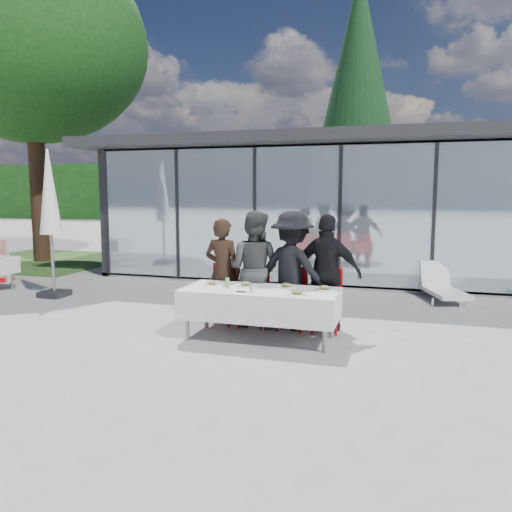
% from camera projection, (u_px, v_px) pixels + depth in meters
% --- Properties ---
extents(ground, '(90.00, 90.00, 0.00)m').
position_uv_depth(ground, '(236.00, 334.00, 7.58)').
color(ground, '#9A9792').
rests_on(ground, ground).
extents(pavilion, '(14.80, 8.80, 3.44)m').
position_uv_depth(pavilion, '(392.00, 192.00, 14.50)').
color(pavilion, gray).
rests_on(pavilion, ground).
extents(treeline, '(62.50, 2.00, 4.40)m').
position_uv_depth(treeline, '(339.00, 192.00, 34.49)').
color(treeline, '#103410').
rests_on(treeline, ground).
extents(dining_table, '(2.26, 0.96, 0.75)m').
position_uv_depth(dining_table, '(260.00, 303.00, 7.24)').
color(dining_table, white).
rests_on(dining_table, ground).
extents(diner_a, '(0.70, 0.70, 1.73)m').
position_uv_depth(diner_a, '(223.00, 271.00, 8.12)').
color(diner_a, '#321F16').
rests_on(diner_a, ground).
extents(diner_chair_a, '(0.44, 0.44, 0.97)m').
position_uv_depth(diner_chair_a, '(224.00, 290.00, 8.19)').
color(diner_chair_a, '#AC0B0E').
rests_on(diner_chair_a, ground).
extents(diner_b, '(1.01, 1.01, 1.85)m').
position_uv_depth(diner_b, '(254.00, 269.00, 7.96)').
color(diner_b, '#464646').
rests_on(diner_b, ground).
extents(diner_chair_b, '(0.44, 0.44, 0.97)m').
position_uv_depth(diner_chair_b, '(255.00, 292.00, 8.04)').
color(diner_chair_b, '#AC0B0E').
rests_on(diner_chair_b, ground).
extents(diner_c, '(1.52, 1.52, 1.86)m').
position_uv_depth(diner_c, '(292.00, 270.00, 7.78)').
color(diner_c, black).
rests_on(diner_c, ground).
extents(diner_chair_c, '(0.44, 0.44, 0.97)m').
position_uv_depth(diner_chair_c, '(293.00, 295.00, 7.86)').
color(diner_chair_c, '#AC0B0E').
rests_on(diner_chair_c, ground).
extents(diner_d, '(1.22, 1.22, 1.81)m').
position_uv_depth(diner_d, '(327.00, 273.00, 7.63)').
color(diner_d, black).
rests_on(diner_d, ground).
extents(diner_chair_d, '(0.44, 0.44, 0.97)m').
position_uv_depth(diner_chair_d, '(327.00, 297.00, 7.71)').
color(diner_chair_d, '#AC0B0E').
rests_on(diner_chair_d, ground).
extents(plate_a, '(0.27, 0.27, 0.07)m').
position_uv_depth(plate_a, '(212.00, 283.00, 7.52)').
color(plate_a, white).
rests_on(plate_a, dining_table).
extents(plate_b, '(0.27, 0.27, 0.07)m').
position_uv_depth(plate_b, '(246.00, 284.00, 7.43)').
color(plate_b, white).
rests_on(plate_b, dining_table).
extents(plate_c, '(0.27, 0.27, 0.07)m').
position_uv_depth(plate_c, '(286.00, 286.00, 7.33)').
color(plate_c, white).
rests_on(plate_c, dining_table).
extents(plate_d, '(0.27, 0.27, 0.07)m').
position_uv_depth(plate_d, '(325.00, 289.00, 7.12)').
color(plate_d, white).
rests_on(plate_d, dining_table).
extents(plate_extra, '(0.27, 0.27, 0.07)m').
position_uv_depth(plate_extra, '(297.00, 293.00, 6.79)').
color(plate_extra, white).
rests_on(plate_extra, dining_table).
extents(juice_bottle, '(0.06, 0.06, 0.14)m').
position_uv_depth(juice_bottle, '(227.00, 283.00, 7.31)').
color(juice_bottle, '#7EB64B').
rests_on(juice_bottle, dining_table).
extents(drinking_glasses, '(0.07, 0.07, 0.10)m').
position_uv_depth(drinking_glasses, '(252.00, 289.00, 6.95)').
color(drinking_glasses, silver).
rests_on(drinking_glasses, dining_table).
extents(folded_eyeglasses, '(0.14, 0.03, 0.01)m').
position_uv_depth(folded_eyeglasses, '(241.00, 292.00, 6.97)').
color(folded_eyeglasses, black).
rests_on(folded_eyeglasses, dining_table).
extents(market_umbrella, '(0.50, 0.50, 3.00)m').
position_uv_depth(market_umbrella, '(50.00, 201.00, 10.06)').
color(market_umbrella, black).
rests_on(market_umbrella, ground).
extents(lounger, '(0.98, 1.45, 0.72)m').
position_uv_depth(lounger, '(442.00, 286.00, 10.03)').
color(lounger, white).
rests_on(lounger, ground).
extents(deciduous_tree, '(7.04, 6.40, 9.38)m').
position_uv_depth(deciduous_tree, '(31.00, 46.00, 14.87)').
color(deciduous_tree, '#382316').
rests_on(deciduous_tree, ground).
extents(conifer_tree, '(4.00, 4.00, 10.50)m').
position_uv_depth(conifer_tree, '(358.00, 91.00, 19.04)').
color(conifer_tree, '#382316').
rests_on(conifer_tree, ground).
extents(grass_patch, '(5.00, 5.00, 0.02)m').
position_uv_depth(grass_patch, '(42.00, 261.00, 15.69)').
color(grass_patch, '#385926').
rests_on(grass_patch, ground).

